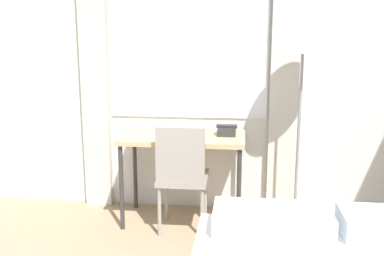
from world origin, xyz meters
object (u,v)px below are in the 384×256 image
at_px(book, 189,135).
at_px(desk, 183,144).
at_px(standing_lamp, 303,44).
at_px(telephone, 227,130).
at_px(desk_chair, 182,172).

bearing_deg(book, desk, 140.31).
relative_size(standing_lamp, book, 6.64).
distance_m(standing_lamp, telephone, 0.93).
height_order(standing_lamp, book, standing_lamp).
distance_m(standing_lamp, book, 1.15).
bearing_deg(desk_chair, standing_lamp, 12.20).
relative_size(desk, telephone, 5.53).
xyz_separation_m(desk_chair, telephone, (0.34, 0.29, 0.29)).
height_order(telephone, book, telephone).
relative_size(standing_lamp, telephone, 9.31).
distance_m(desk_chair, book, 0.32).
relative_size(desk_chair, book, 3.42).
xyz_separation_m(desk_chair, book, (0.04, 0.17, 0.26)).
relative_size(telephone, book, 0.71).
relative_size(desk_chair, standing_lamp, 0.52).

